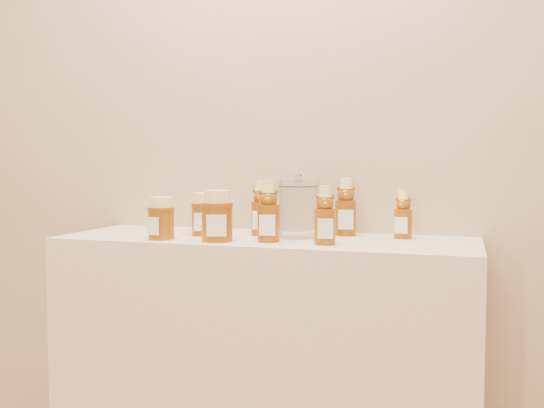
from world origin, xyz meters
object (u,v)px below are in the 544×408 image
(display_table, at_px, (265,390))
(honey_jar_left, at_px, (161,218))
(bear_bottle_front_left, at_px, (268,207))
(glass_canister, at_px, (299,207))
(bear_bottle_back_left, at_px, (261,204))

(display_table, xyz_separation_m, honey_jar_left, (-0.27, -0.12, 0.51))
(honey_jar_left, bearing_deg, bear_bottle_front_left, 19.76)
(display_table, distance_m, glass_canister, 0.55)
(bear_bottle_back_left, height_order, bear_bottle_front_left, bear_bottle_front_left)
(display_table, distance_m, bear_bottle_back_left, 0.55)
(honey_jar_left, bearing_deg, display_table, 37.09)
(glass_canister, bearing_deg, bear_bottle_back_left, 167.51)
(bear_bottle_back_left, height_order, glass_canister, bear_bottle_back_left)
(display_table, relative_size, glass_canister, 6.65)
(display_table, distance_m, bear_bottle_front_left, 0.55)
(display_table, bearing_deg, glass_canister, 18.01)
(glass_canister, bearing_deg, display_table, -161.99)
(bear_bottle_front_left, distance_m, glass_canister, 0.13)
(bear_bottle_back_left, xyz_separation_m, honey_jar_left, (-0.24, -0.18, -0.03))
(bear_bottle_front_left, relative_size, honey_jar_left, 1.59)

